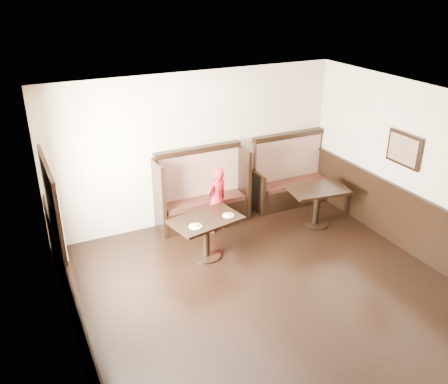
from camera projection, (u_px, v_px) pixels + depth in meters
ground at (300, 325)px, 6.36m from camera, size 7.00×7.00×0.00m
room_shell at (272, 278)px, 6.20m from camera, size 7.00×7.00×7.00m
booth_main at (202, 196)px, 8.84m from camera, size 1.75×0.72×1.45m
booth_neighbor at (290, 180)px, 9.63m from camera, size 1.65×0.72×1.45m
table_main at (206, 228)px, 7.70m from camera, size 1.23×0.90×0.71m
table_neighbor at (317, 198)px, 8.72m from camera, size 1.14×0.83×0.74m
child at (217, 200)px, 8.47m from camera, size 0.52×0.42×1.24m
pizza_plate_left at (196, 226)px, 7.38m from camera, size 0.21×0.21×0.04m
pizza_plate_right at (228, 215)px, 7.72m from camera, size 0.19×0.19×0.04m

